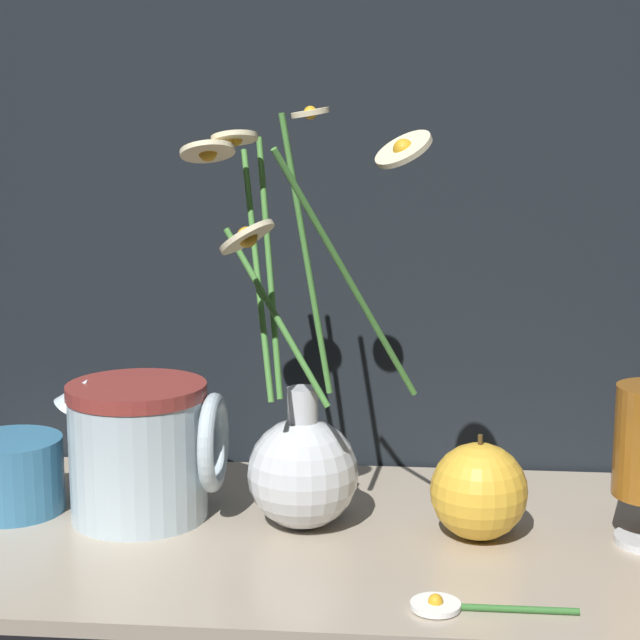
{
  "coord_description": "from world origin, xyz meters",
  "views": [
    {
      "loc": [
        0.07,
        -0.84,
        0.35
      ],
      "look_at": [
        -0.01,
        0.0,
        0.19
      ],
      "focal_mm": 60.0,
      "sensor_mm": 36.0,
      "label": 1
    }
  ],
  "objects_px": {
    "ceramic_pitcher": "(141,444)",
    "orange_fruit": "(479,490)",
    "vase_with_flowers": "(301,453)",
    "yellow_mug": "(10,475)"
  },
  "relations": [
    {
      "from": "vase_with_flowers",
      "to": "yellow_mug",
      "type": "bearing_deg",
      "value": 176.24
    },
    {
      "from": "yellow_mug",
      "to": "orange_fruit",
      "type": "xyz_separation_m",
      "value": [
        0.41,
        -0.02,
        0.01
      ]
    },
    {
      "from": "vase_with_flowers",
      "to": "yellow_mug",
      "type": "xyz_separation_m",
      "value": [
        -0.26,
        0.02,
        -0.03
      ]
    },
    {
      "from": "yellow_mug",
      "to": "ceramic_pitcher",
      "type": "relative_size",
      "value": 0.69
    },
    {
      "from": "yellow_mug",
      "to": "ceramic_pitcher",
      "type": "height_order",
      "value": "ceramic_pitcher"
    },
    {
      "from": "ceramic_pitcher",
      "to": "orange_fruit",
      "type": "bearing_deg",
      "value": -3.97
    },
    {
      "from": "yellow_mug",
      "to": "ceramic_pitcher",
      "type": "xyz_separation_m",
      "value": [
        0.12,
        -0.0,
        0.03
      ]
    },
    {
      "from": "vase_with_flowers",
      "to": "yellow_mug",
      "type": "relative_size",
      "value": 3.51
    },
    {
      "from": "vase_with_flowers",
      "to": "orange_fruit",
      "type": "xyz_separation_m",
      "value": [
        0.15,
        -0.01,
        -0.03
      ]
    },
    {
      "from": "orange_fruit",
      "to": "ceramic_pitcher",
      "type": "bearing_deg",
      "value": 176.03
    }
  ]
}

